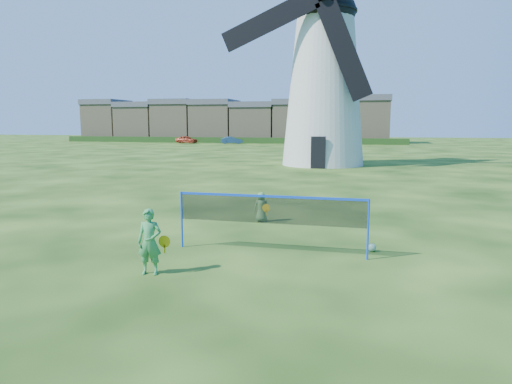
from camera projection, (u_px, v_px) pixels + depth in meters
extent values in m
plane|color=black|center=(245.00, 248.00, 12.73)|extent=(220.00, 220.00, 0.00)
ellipsoid|color=black|center=(326.00, 12.00, 36.58)|extent=(4.77, 4.77, 3.58)
cylinder|color=black|center=(326.00, 12.00, 36.58)|extent=(4.95, 4.95, 0.20)
cube|color=black|center=(318.00, 153.00, 35.06)|extent=(1.10, 0.13, 2.43)
cube|color=black|center=(320.00, 95.00, 35.07)|extent=(0.77, 0.13, 0.99)
cube|color=black|center=(322.00, 48.00, 35.07)|extent=(0.66, 0.13, 0.88)
cylinder|color=black|center=(329.00, 7.00, 39.08)|extent=(2.43, 0.13, 2.43)
cylinder|color=black|center=(328.00, 5.00, 38.56)|extent=(0.15, 1.99, 0.15)
cube|color=black|center=(269.00, 21.00, 35.20)|extent=(7.72, 0.11, 4.43)
cube|color=black|center=(344.00, 49.00, 34.17)|extent=(4.43, 0.11, 7.72)
cylinder|color=blue|center=(182.00, 220.00, 12.76)|extent=(0.05, 0.05, 1.55)
cylinder|color=blue|center=(368.00, 230.00, 11.55)|extent=(0.05, 0.05, 1.55)
cube|color=black|center=(270.00, 210.00, 12.10)|extent=(5.00, 0.02, 0.70)
cube|color=blue|center=(270.00, 196.00, 12.05)|extent=(5.00, 0.02, 0.06)
imported|color=#3A934D|center=(150.00, 242.00, 10.44)|extent=(0.60, 0.44, 1.51)
cylinder|color=#E5B10C|center=(164.00, 241.00, 10.55)|extent=(0.28, 0.02, 0.28)
cube|color=#E5B10C|center=(165.00, 249.00, 10.57)|extent=(0.03, 0.02, 0.20)
imported|color=#568E44|center=(261.00, 207.00, 16.11)|extent=(0.57, 0.43, 1.05)
cylinder|color=#E5B10C|center=(266.00, 208.00, 15.84)|extent=(0.28, 0.02, 0.28)
cube|color=#E5B10C|center=(266.00, 213.00, 15.87)|extent=(0.03, 0.02, 0.20)
sphere|color=green|center=(372.00, 248.00, 12.39)|extent=(0.22, 0.22, 0.22)
cube|color=tan|center=(107.00, 123.00, 93.00)|extent=(6.77, 8.00, 7.04)
cube|color=#4C4C54|center=(106.00, 103.00, 92.41)|extent=(7.07, 8.40, 1.00)
cube|color=tan|center=(140.00, 124.00, 91.28)|extent=(7.32, 8.00, 6.47)
cube|color=#4C4C54|center=(140.00, 105.00, 90.73)|extent=(7.62, 8.40, 1.00)
cube|color=tan|center=(177.00, 123.00, 89.40)|extent=(7.42, 8.00, 6.92)
cube|color=#4C4C54|center=(176.00, 102.00, 88.81)|extent=(7.72, 8.40, 1.00)
cube|color=tan|center=(215.00, 124.00, 87.53)|extent=(7.57, 8.00, 6.78)
cube|color=#4C4C54|center=(214.00, 103.00, 86.96)|extent=(7.87, 8.40, 1.00)
cube|color=tan|center=(255.00, 125.00, 85.67)|extent=(7.61, 8.00, 6.25)
cube|color=#4C4C54|center=(255.00, 105.00, 85.14)|extent=(7.91, 8.40, 1.00)
cube|color=tan|center=(295.00, 124.00, 83.85)|extent=(6.60, 8.00, 6.63)
cube|color=#4C4C54|center=(295.00, 103.00, 83.30)|extent=(6.90, 8.40, 1.00)
cube|color=tan|center=(332.00, 122.00, 82.20)|extent=(6.23, 8.00, 7.20)
cube|color=#4C4C54|center=(333.00, 99.00, 81.60)|extent=(6.53, 8.40, 1.00)
cube|color=tan|center=(370.00, 122.00, 80.60)|extent=(6.41, 8.00, 7.17)
cube|color=#4C4C54|center=(371.00, 99.00, 80.01)|extent=(6.71, 8.40, 1.00)
cube|color=#193814|center=(224.00, 140.00, 81.28)|extent=(62.00, 0.80, 1.00)
imported|color=#A1321D|center=(187.00, 140.00, 80.14)|extent=(3.92, 1.83, 1.30)
imported|color=navy|center=(232.00, 140.00, 77.85)|extent=(3.88, 2.33, 1.21)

